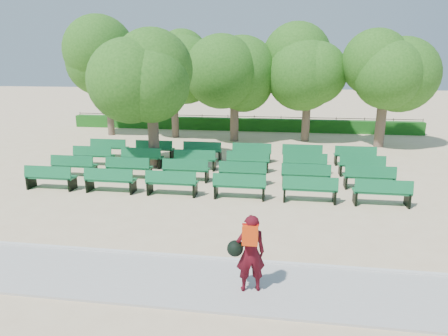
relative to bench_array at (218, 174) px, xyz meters
name	(u,v)px	position (x,y,z in m)	size (l,w,h in m)	color
ground	(204,186)	(-0.33, -1.65, -0.10)	(120.00, 120.00, 0.00)	#D3B78C
paving	(143,278)	(-0.33, -9.05, -0.07)	(30.00, 2.20, 0.06)	#ACABA7
curb	(158,255)	(-0.33, -7.90, -0.05)	(30.00, 0.12, 0.10)	silver
hedge	(240,124)	(-0.33, 12.35, 0.35)	(26.00, 0.70, 0.90)	#1A5A18
fence	(241,129)	(-0.33, 12.75, -0.10)	(26.00, 0.10, 1.02)	black
tree_line	(234,140)	(-0.33, 8.35, -0.10)	(21.80, 6.80, 7.04)	#2B641A
bench_array	(218,174)	(0.00, 0.00, 0.00)	(2.02, 0.69, 1.26)	#126838
tree_among	(151,74)	(-3.38, 1.21, 4.35)	(4.54, 4.54, 6.53)	brown
person	(249,252)	(2.22, -9.22, 0.89)	(0.89, 0.58, 1.81)	#410912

